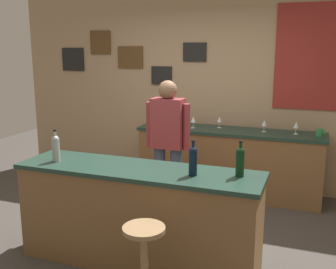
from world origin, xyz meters
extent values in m
plane|color=#423D38|center=(0.00, 0.00, 0.00)|extent=(10.00, 10.00, 0.00)
cube|color=tan|center=(0.00, 2.03, 1.40)|extent=(6.00, 0.06, 2.80)
cube|color=black|center=(-2.20, 1.99, 1.78)|extent=(0.38, 0.02, 0.36)
cube|color=brown|center=(-1.70, 1.99, 2.04)|extent=(0.34, 0.02, 0.35)
cube|color=brown|center=(-1.20, 1.99, 1.83)|extent=(0.40, 0.02, 0.32)
cube|color=black|center=(-0.70, 1.99, 1.57)|extent=(0.31, 0.02, 0.26)
cube|color=black|center=(-0.20, 1.99, 1.91)|extent=(0.34, 0.02, 0.26)
cube|color=maroon|center=(1.39, 1.99, 1.85)|extent=(0.98, 0.02, 1.34)
cube|color=brown|center=(0.00, -0.40, 0.44)|extent=(2.19, 0.57, 0.88)
cube|color=#1E382D|center=(0.00, -0.40, 0.90)|extent=(2.24, 0.60, 0.04)
cube|color=brown|center=(0.40, 1.65, 0.43)|extent=(2.41, 0.53, 0.86)
cube|color=#1E382D|center=(0.40, 1.65, 0.88)|extent=(2.46, 0.56, 0.04)
cylinder|color=#384766|center=(0.01, 0.61, 0.43)|extent=(0.13, 0.13, 0.86)
cylinder|color=#384766|center=(-0.19, 0.61, 0.43)|extent=(0.13, 0.13, 0.86)
cube|color=maroon|center=(-0.09, 0.61, 1.14)|extent=(0.36, 0.20, 0.56)
sphere|color=brown|center=(-0.09, 0.61, 1.51)|extent=(0.21, 0.21, 0.21)
cylinder|color=maroon|center=(0.13, 0.61, 1.11)|extent=(0.08, 0.08, 0.52)
cylinder|color=maroon|center=(-0.31, 0.61, 1.11)|extent=(0.08, 0.08, 0.52)
cylinder|color=olive|center=(0.33, -1.02, 0.66)|extent=(0.32, 0.32, 0.03)
cylinder|color=#999E99|center=(-0.81, -0.47, 1.02)|extent=(0.07, 0.07, 0.20)
sphere|color=#999E99|center=(-0.81, -0.47, 1.13)|extent=(0.07, 0.07, 0.07)
cylinder|color=#999E99|center=(-0.81, -0.47, 1.17)|extent=(0.03, 0.03, 0.09)
cylinder|color=black|center=(-0.81, -0.47, 1.22)|extent=(0.03, 0.03, 0.02)
cylinder|color=black|center=(0.52, -0.43, 1.02)|extent=(0.07, 0.07, 0.20)
sphere|color=black|center=(0.52, -0.43, 1.13)|extent=(0.07, 0.07, 0.07)
cylinder|color=black|center=(0.52, -0.43, 1.17)|extent=(0.03, 0.03, 0.09)
cylinder|color=black|center=(0.52, -0.43, 1.22)|extent=(0.03, 0.03, 0.02)
cylinder|color=black|center=(0.90, -0.32, 1.02)|extent=(0.07, 0.07, 0.20)
sphere|color=black|center=(0.90, -0.32, 1.13)|extent=(0.07, 0.07, 0.07)
cylinder|color=black|center=(0.90, -0.32, 1.17)|extent=(0.03, 0.03, 0.09)
cylinder|color=black|center=(0.90, -0.32, 1.22)|extent=(0.03, 0.03, 0.02)
cylinder|color=silver|center=(-0.09, 1.61, 0.90)|extent=(0.06, 0.06, 0.00)
cylinder|color=silver|center=(-0.09, 1.61, 0.94)|extent=(0.01, 0.01, 0.07)
cone|color=silver|center=(-0.09, 1.61, 1.02)|extent=(0.07, 0.07, 0.08)
cylinder|color=silver|center=(0.24, 1.74, 0.90)|extent=(0.06, 0.06, 0.00)
cylinder|color=silver|center=(0.24, 1.74, 0.94)|extent=(0.01, 0.01, 0.07)
cone|color=silver|center=(0.24, 1.74, 1.02)|extent=(0.07, 0.07, 0.08)
cylinder|color=silver|center=(0.84, 1.67, 0.90)|extent=(0.06, 0.06, 0.00)
cylinder|color=silver|center=(0.84, 1.67, 0.94)|extent=(0.01, 0.01, 0.07)
cone|color=silver|center=(0.84, 1.67, 1.02)|extent=(0.07, 0.07, 0.08)
cylinder|color=silver|center=(1.24, 1.68, 0.90)|extent=(0.06, 0.06, 0.00)
cylinder|color=silver|center=(1.24, 1.68, 0.94)|extent=(0.01, 0.01, 0.07)
cone|color=silver|center=(1.24, 1.68, 1.02)|extent=(0.07, 0.07, 0.08)
cylinder|color=#338C4C|center=(1.51, 1.65, 0.95)|extent=(0.08, 0.08, 0.09)
torus|color=#338C4C|center=(1.57, 1.65, 0.95)|extent=(0.06, 0.01, 0.06)
camera|label=1|loc=(1.45, -3.52, 1.98)|focal=42.90mm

